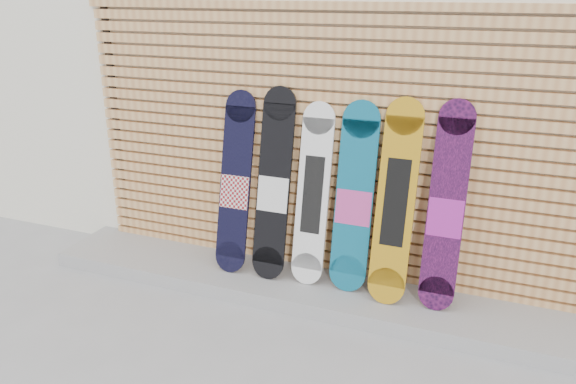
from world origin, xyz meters
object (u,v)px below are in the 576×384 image
snowboard_0 (235,184)px  snowboard_1 (274,186)px  snowboard_2 (313,195)px  snowboard_3 (354,199)px  snowboard_4 (396,203)px  snowboard_5 (446,209)px

snowboard_0 → snowboard_1: snowboard_1 is taller
snowboard_2 → snowboard_0: bearing=-177.7°
snowboard_0 → snowboard_3: 1.01m
snowboard_0 → snowboard_4: bearing=-0.3°
snowboard_2 → snowboard_3: bearing=0.6°
snowboard_3 → snowboard_5: size_ratio=0.96×
snowboard_3 → snowboard_2: bearing=-179.4°
snowboard_3 → snowboard_5: 0.69m
snowboard_1 → snowboard_3: bearing=2.2°
snowboard_2 → snowboard_5: (1.03, -0.01, 0.04)m
snowboard_2 → snowboard_4: bearing=-2.9°
snowboard_1 → snowboard_5: 1.36m
snowboard_4 → snowboard_5: bearing=3.5°
snowboard_4 → snowboard_2: bearing=177.1°
snowboard_1 → snowboard_2: bearing=3.8°
snowboard_0 → snowboard_4: (1.33, -0.01, 0.03)m
snowboard_0 → snowboard_3: snowboard_0 is taller
snowboard_0 → snowboard_1: 0.35m
snowboard_3 → snowboard_5: snowboard_5 is taller
snowboard_2 → snowboard_1: bearing=-176.2°
snowboard_1 → snowboard_4: bearing=-0.7°
snowboard_2 → snowboard_3: (0.34, 0.00, 0.01)m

